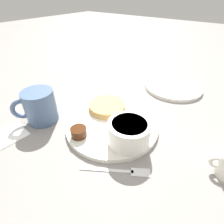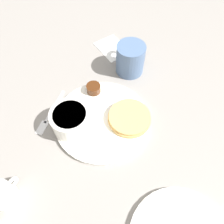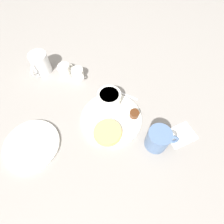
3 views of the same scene
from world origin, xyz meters
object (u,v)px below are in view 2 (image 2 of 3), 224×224
object	(u,v)px
plate	(102,120)
fork	(48,117)
coffee_mug	(130,58)
creamer_pitcher_near	(2,195)
bowl	(71,120)

from	to	relation	value
plate	fork	xyz separation A→B (m)	(0.10, 0.11, -0.00)
coffee_mug	fork	size ratio (longest dim) A/B	0.82
coffee_mug	creamer_pitcher_near	distance (m)	0.47
coffee_mug	creamer_pitcher_near	world-z (taller)	coffee_mug
plate	creamer_pitcher_near	xyz separation A→B (m)	(-0.03, 0.28, 0.02)
plate	creamer_pitcher_near	size ratio (longest dim) A/B	3.23
plate	creamer_pitcher_near	bearing A→B (deg)	95.22
coffee_mug	fork	xyz separation A→B (m)	(0.00, 0.28, -0.04)
bowl	coffee_mug	distance (m)	0.26
plate	fork	world-z (taller)	plate
bowl	creamer_pitcher_near	xyz separation A→B (m)	(-0.06, 0.21, -0.02)
fork	creamer_pitcher_near	bearing A→B (deg)	125.68
plate	coffee_mug	world-z (taller)	coffee_mug
creamer_pitcher_near	fork	distance (m)	0.22
bowl	plate	bearing A→B (deg)	-112.69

